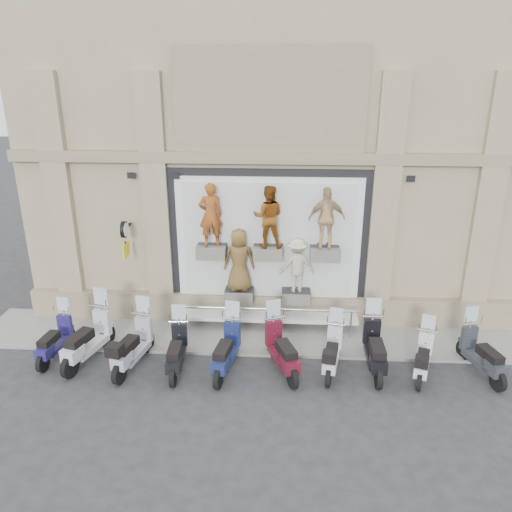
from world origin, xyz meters
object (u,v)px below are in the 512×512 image
object	(u,v)px
scooter_j	(483,346)
scooter_h	(376,341)
scooter_e	(226,342)
guard_rail	(267,323)
scooter_g	(333,345)
scooter_i	(424,351)
clock_sign_bracket	(125,235)
scooter_b	(87,331)
scooter_c	(132,338)
scooter_f	(282,342)
scooter_d	(176,343)
scooter_a	(54,333)

from	to	relation	value
scooter_j	scooter_h	bearing A→B (deg)	164.73
scooter_e	scooter_h	world-z (taller)	scooter_h
scooter_j	guard_rail	bearing A→B (deg)	150.01
scooter_g	scooter_i	size ratio (longest dim) A/B	1.04
clock_sign_bracket	scooter_g	distance (m)	6.27
scooter_b	scooter_e	distance (m)	3.56
scooter_c	scooter_f	distance (m)	3.68
scooter_d	scooter_f	bearing A→B (deg)	-0.48
scooter_e	scooter_f	xyz separation A→B (m)	(1.36, 0.09, 0.02)
guard_rail	scooter_c	distance (m)	3.65
scooter_d	scooter_b	bearing A→B (deg)	169.63
clock_sign_bracket	scooter_g	xyz separation A→B (m)	(5.57, -1.99, -2.08)
scooter_c	scooter_b	bearing A→B (deg)	-178.02
scooter_f	scooter_h	world-z (taller)	scooter_h
scooter_e	scooter_a	bearing A→B (deg)	-175.66
scooter_c	scooter_h	xyz separation A→B (m)	(5.96, 0.20, 0.00)
scooter_e	scooter_j	world-z (taller)	scooter_e
scooter_e	scooter_c	bearing A→B (deg)	-172.39
scooter_a	scooter_c	xyz separation A→B (m)	(2.13, -0.30, 0.10)
scooter_e	scooter_g	distance (m)	2.60
scooter_a	scooter_h	world-z (taller)	scooter_h
scooter_f	scooter_a	bearing A→B (deg)	156.50
guard_rail	clock_sign_bracket	world-z (taller)	clock_sign_bracket
scooter_c	scooter_f	bearing A→B (deg)	12.16
clock_sign_bracket	scooter_i	distance (m)	8.29
scooter_h	scooter_d	bearing A→B (deg)	-175.91
scooter_i	scooter_g	bearing A→B (deg)	-163.14
scooter_b	scooter_f	distance (m)	4.91
guard_rail	scooter_d	distance (m)	2.76
guard_rail	clock_sign_bracket	xyz separation A→B (m)	(-3.90, 0.47, 2.34)
clock_sign_bracket	scooter_h	size ratio (longest dim) A/B	0.50
scooter_f	scooter_b	bearing A→B (deg)	157.12
scooter_d	scooter_j	world-z (taller)	scooter_j
scooter_e	guard_rail	bearing A→B (deg)	69.89
scooter_g	scooter_d	bearing A→B (deg)	-166.08
scooter_i	scooter_j	distance (m)	1.45
scooter_a	scooter_i	distance (m)	9.23
guard_rail	scooter_g	bearing A→B (deg)	-42.31
scooter_f	scooter_g	size ratio (longest dim) A/B	1.13
clock_sign_bracket	scooter_c	xyz separation A→B (m)	(0.65, -2.09, -1.98)
scooter_g	guard_rail	bearing A→B (deg)	148.82
scooter_a	scooter_d	world-z (taller)	scooter_d
scooter_b	scooter_j	world-z (taller)	scooter_b
scooter_d	scooter_e	xyz separation A→B (m)	(1.22, 0.04, 0.05)
clock_sign_bracket	scooter_h	world-z (taller)	clock_sign_bracket
guard_rail	scooter_e	bearing A→B (deg)	-118.97
scooter_e	scooter_f	bearing A→B (deg)	12.50
scooter_c	scooter_d	xyz separation A→B (m)	(1.10, -0.09, -0.07)
guard_rail	scooter_g	world-z (taller)	scooter_g
clock_sign_bracket	scooter_d	world-z (taller)	clock_sign_bracket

